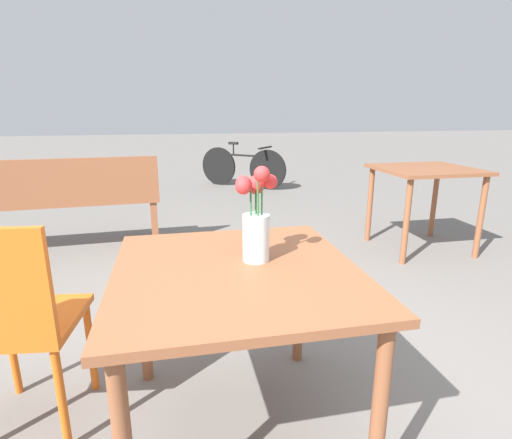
{
  "coord_description": "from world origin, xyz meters",
  "views": [
    {
      "loc": [
        -0.2,
        -1.32,
        1.25
      ],
      "look_at": [
        0.08,
        0.06,
        0.86
      ],
      "focal_mm": 28.0,
      "sensor_mm": 36.0,
      "label": 1
    }
  ],
  "objects_px": {
    "bench_near": "(61,201)",
    "table_back": "(425,181)",
    "cafe_chair": "(13,317)",
    "table_front": "(237,291)",
    "bicycle": "(243,167)",
    "flower_vase": "(256,224)"
  },
  "relations": [
    {
      "from": "bicycle",
      "to": "bench_near",
      "type": "bearing_deg",
      "value": -127.36
    },
    {
      "from": "table_back",
      "to": "table_front",
      "type": "bearing_deg",
      "value": -137.64
    },
    {
      "from": "flower_vase",
      "to": "bicycle",
      "type": "height_order",
      "value": "flower_vase"
    },
    {
      "from": "cafe_chair",
      "to": "bench_near",
      "type": "distance_m",
      "value": 2.27
    },
    {
      "from": "table_front",
      "to": "bicycle",
      "type": "distance_m",
      "value": 5.23
    },
    {
      "from": "table_front",
      "to": "bicycle",
      "type": "relative_size",
      "value": 0.75
    },
    {
      "from": "bench_near",
      "to": "table_front",
      "type": "bearing_deg",
      "value": -63.36
    },
    {
      "from": "flower_vase",
      "to": "bicycle",
      "type": "distance_m",
      "value": 5.17
    },
    {
      "from": "table_back",
      "to": "bicycle",
      "type": "bearing_deg",
      "value": 107.93
    },
    {
      "from": "table_front",
      "to": "bench_near",
      "type": "bearing_deg",
      "value": 116.64
    },
    {
      "from": "table_front",
      "to": "cafe_chair",
      "type": "relative_size",
      "value": 1.05
    },
    {
      "from": "flower_vase",
      "to": "bicycle",
      "type": "xyz_separation_m",
      "value": [
        0.82,
        5.08,
        -0.51
      ]
    },
    {
      "from": "bench_near",
      "to": "table_back",
      "type": "relative_size",
      "value": 2.1
    },
    {
      "from": "table_front",
      "to": "bench_near",
      "type": "height_order",
      "value": "bench_near"
    },
    {
      "from": "table_back",
      "to": "bicycle",
      "type": "distance_m",
      "value": 3.51
    },
    {
      "from": "cafe_chair",
      "to": "bench_near",
      "type": "bearing_deg",
      "value": 99.76
    },
    {
      "from": "table_front",
      "to": "bench_near",
      "type": "relative_size",
      "value": 0.54
    },
    {
      "from": "cafe_chair",
      "to": "table_back",
      "type": "height_order",
      "value": "cafe_chair"
    },
    {
      "from": "cafe_chair",
      "to": "bench_near",
      "type": "xyz_separation_m",
      "value": [
        -0.39,
        2.24,
        -0.05
      ]
    },
    {
      "from": "table_back",
      "to": "flower_vase",
      "type": "bearing_deg",
      "value": -137.42
    },
    {
      "from": "table_back",
      "to": "bicycle",
      "type": "height_order",
      "value": "table_back"
    },
    {
      "from": "cafe_chair",
      "to": "table_back",
      "type": "bearing_deg",
      "value": 30.75
    }
  ]
}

